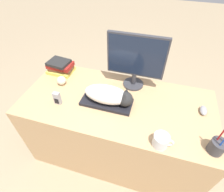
{
  "coord_description": "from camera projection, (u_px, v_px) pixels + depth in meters",
  "views": [
    {
      "loc": [
        0.23,
        -0.57,
        1.68
      ],
      "look_at": [
        -0.03,
        0.33,
        0.77
      ],
      "focal_mm": 28.0,
      "sensor_mm": 36.0,
      "label": 1
    }
  ],
  "objects": [
    {
      "name": "book_stack",
      "position": [
        60.0,
        67.0,
        1.58
      ],
      "size": [
        0.23,
        0.17,
        0.12
      ],
      "color": "#CCC14C",
      "rests_on": "desk"
    },
    {
      "name": "pen_cup",
      "position": [
        217.0,
        146.0,
        1.01
      ],
      "size": [
        0.09,
        0.09,
        0.23
      ],
      "color": "#38383D",
      "rests_on": "desk"
    },
    {
      "name": "ground_plane",
      "position": [
        105.0,
        181.0,
        1.6
      ],
      "size": [
        12.0,
        12.0,
        0.0
      ],
      "primitive_type": "plane",
      "color": "#998466"
    },
    {
      "name": "computer_mouse",
      "position": [
        203.0,
        110.0,
        1.25
      ],
      "size": [
        0.05,
        0.09,
        0.04
      ],
      "color": "gray",
      "rests_on": "desk"
    },
    {
      "name": "baseball",
      "position": [
        62.0,
        81.0,
        1.47
      ],
      "size": [
        0.08,
        0.08,
        0.08
      ],
      "color": "beige",
      "rests_on": "desk"
    },
    {
      "name": "cat",
      "position": [
        110.0,
        95.0,
        1.26
      ],
      "size": [
        0.36,
        0.15,
        0.14
      ],
      "color": "white",
      "rests_on": "keyboard"
    },
    {
      "name": "monitor",
      "position": [
        136.0,
        59.0,
        1.31
      ],
      "size": [
        0.44,
        0.17,
        0.45
      ],
      "color": "#333338",
      "rests_on": "desk"
    },
    {
      "name": "coffee_mug",
      "position": [
        161.0,
        141.0,
        1.05
      ],
      "size": [
        0.13,
        0.1,
        0.09
      ],
      "color": "silver",
      "rests_on": "desk"
    },
    {
      "name": "desk",
      "position": [
        116.0,
        129.0,
        1.59
      ],
      "size": [
        1.48,
        0.69,
        0.71
      ],
      "color": "tan",
      "rests_on": "ground_plane"
    },
    {
      "name": "keyboard",
      "position": [
        107.0,
        102.0,
        1.32
      ],
      "size": [
        0.39,
        0.16,
        0.02
      ],
      "color": "black",
      "rests_on": "desk"
    },
    {
      "name": "phone",
      "position": [
        57.0,
        98.0,
        1.3
      ],
      "size": [
        0.05,
        0.03,
        0.1
      ],
      "color": "#99999E",
      "rests_on": "desk"
    }
  ]
}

